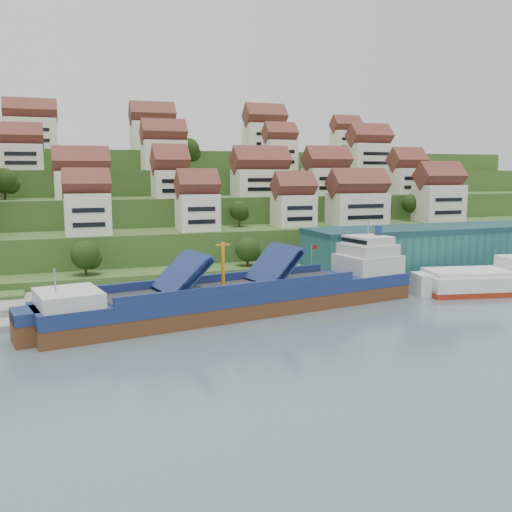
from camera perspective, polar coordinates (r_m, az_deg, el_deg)
name	(u,v)px	position (r m, az deg, el deg)	size (l,w,h in m)	color
ground	(242,315)	(99.26, -1.42, -5.91)	(300.00, 300.00, 0.00)	slate
quay	(309,285)	(119.94, 5.36, -2.90)	(180.00, 14.00, 2.20)	gray
hillside	(144,213)	(197.60, -11.11, 4.22)	(260.00, 128.00, 31.00)	#2D4C1E
hillside_village	(176,172)	(155.96, -7.99, 8.35)	(154.05, 61.75, 29.35)	white
hillside_trees	(153,205)	(138.23, -10.27, 5.07)	(142.95, 62.62, 30.77)	#223B13
warehouse	(432,248)	(137.23, 17.20, 0.77)	(60.00, 15.00, 10.00)	#225C5C
flagpole	(312,262)	(113.69, 5.62, -0.57)	(1.28, 0.16, 8.00)	gray
cargo_ship	(251,296)	(100.46, -0.50, -3.99)	(69.77, 22.20, 15.18)	#59321B
second_ship	(492,281)	(126.26, 22.51, -2.35)	(28.75, 15.30, 7.91)	maroon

